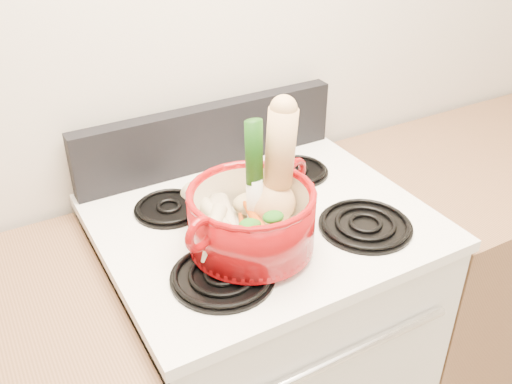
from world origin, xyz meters
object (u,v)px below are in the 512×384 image
squash (272,168)px  leek (255,174)px  dutch_oven (251,219)px  stove_body (262,356)px

squash → leek: size_ratio=1.03×
dutch_oven → squash: bearing=-0.6°
dutch_oven → leek: (0.02, 0.03, 0.09)m
stove_body → leek: leek is taller
dutch_oven → leek: 0.10m
dutch_oven → stove_body: bearing=28.8°
stove_body → leek: 0.68m
dutch_oven → squash: size_ratio=1.01×
stove_body → dutch_oven: (-0.09, -0.11, 0.58)m
dutch_oven → squash: (0.07, 0.02, 0.10)m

